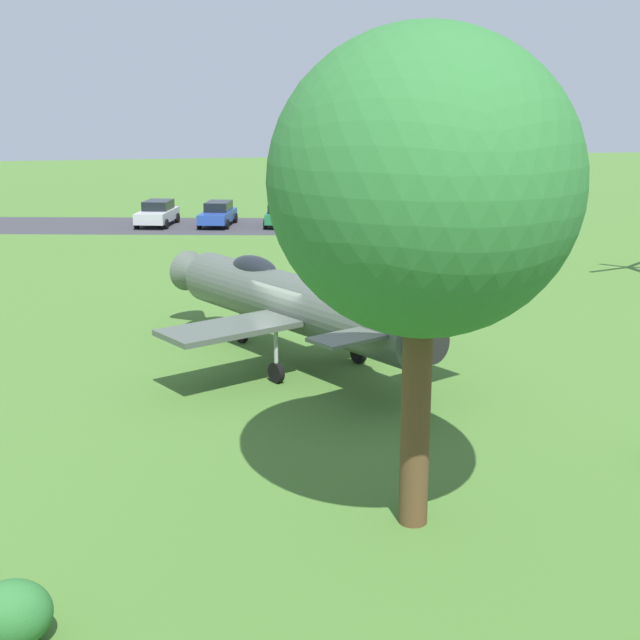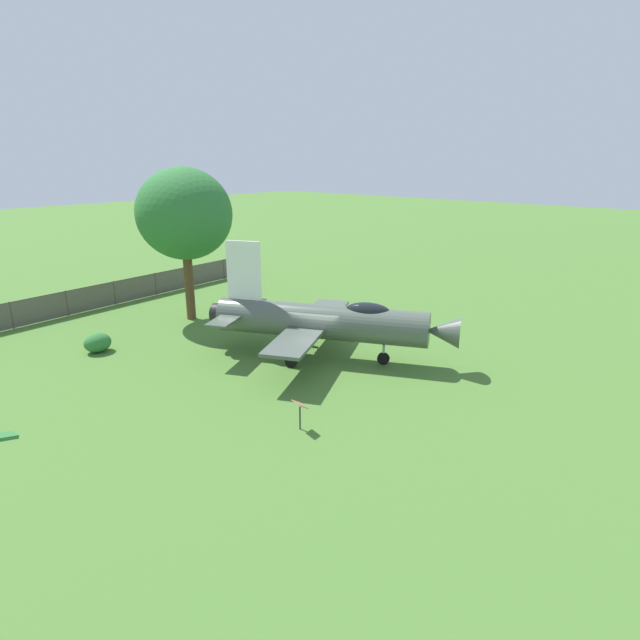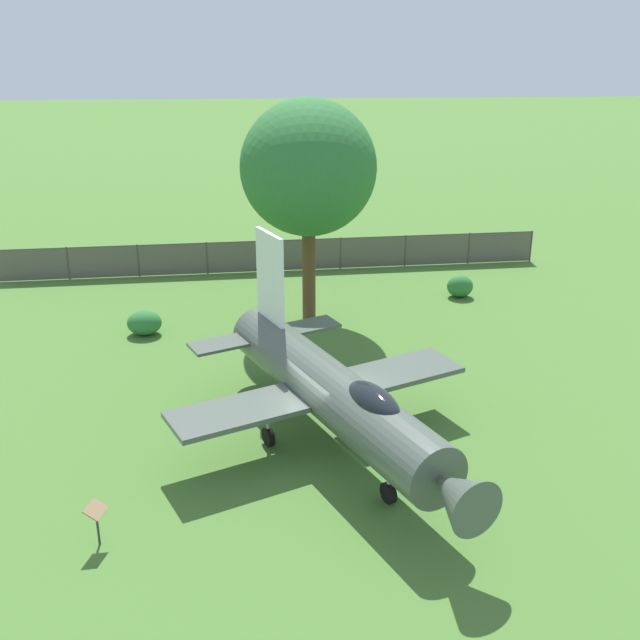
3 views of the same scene
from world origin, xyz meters
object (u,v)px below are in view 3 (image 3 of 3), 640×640
display_jet (337,395)px  shrub_by_tree (460,286)px  shrub_near_fence (144,323)px  info_plaque (96,515)px  shade_tree (308,168)px

display_jet → shrub_by_tree: bearing=127.8°
shrub_near_fence → shrub_by_tree: (3.70, -13.84, 0.01)m
shrub_by_tree → info_plaque: bearing=143.2°
display_jet → shade_tree: bearing=156.2°
display_jet → shade_tree: shade_tree is taller
display_jet → info_plaque: (-3.90, 6.20, -1.13)m
shrub_near_fence → shrub_by_tree: 14.33m
shade_tree → info_plaque: size_ratio=8.08×
shrub_near_fence → shrub_by_tree: bearing=-75.0°
display_jet → shrub_near_fence: (9.67, 7.10, -1.48)m
info_plaque → shrub_near_fence: bearing=3.8°
display_jet → info_plaque: display_jet is taller
shrub_near_fence → info_plaque: (-13.57, -0.91, 0.35)m
shade_tree → shrub_by_tree: 9.57m
display_jet → info_plaque: bearing=-83.3°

